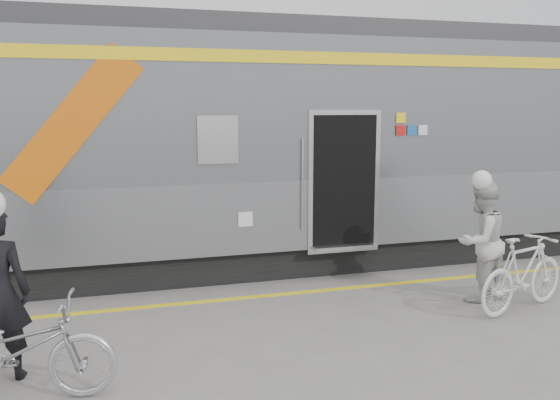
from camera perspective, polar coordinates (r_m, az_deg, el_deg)
name	(u,v)px	position (r m, az deg, el deg)	size (l,w,h in m)	color
ground	(315,355)	(6.82, 3.41, -14.67)	(90.00, 90.00, 0.00)	slate
train	(190,147)	(10.17, -8.62, 5.10)	(24.00, 3.17, 4.10)	black
safety_strip	(265,296)	(8.73, -1.47, -9.20)	(24.00, 0.12, 0.01)	yellow
bicycle_left	(13,351)	(6.19, -24.33, -13.10)	(0.66, 1.88, 0.99)	#B0B2B9
woman	(480,241)	(8.82, 18.73, -3.79)	(0.83, 0.65, 1.71)	beige
bicycle_right	(523,273)	(8.65, 22.35, -6.53)	(0.49, 1.72, 1.03)	silver
helmet_woman	(484,171)	(8.66, 19.06, 2.61)	(0.27, 0.27, 0.27)	white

